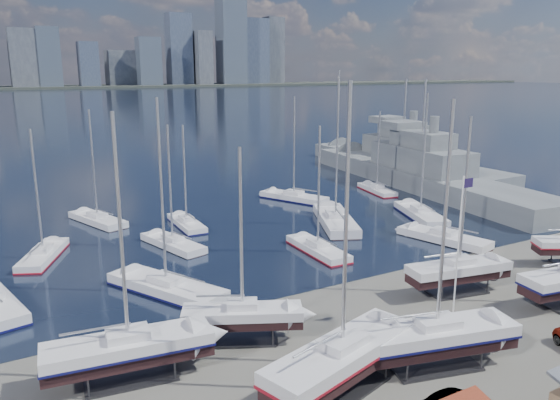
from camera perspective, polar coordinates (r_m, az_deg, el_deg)
ground at (r=42.82m, az=17.01°, el=-12.22°), size 1400.00×1400.00×0.00m
water at (r=337.57m, az=-25.23°, el=9.10°), size 1400.00×600.00×0.40m
sailboat_cradle_0 at (r=34.60m, az=-15.51°, el=-14.73°), size 10.16×4.00×15.99m
sailboat_cradle_1 at (r=32.55m, az=6.52°, el=-16.03°), size 11.40×5.99×17.62m
sailboat_cradle_2 at (r=37.81m, az=-3.94°, el=-11.92°), size 8.26×5.61×13.42m
sailboat_cradle_3 at (r=36.00m, az=16.02°, el=-13.55°), size 10.66×5.28×16.56m
sailboat_cradle_4 at (r=47.77m, az=18.17°, el=-6.97°), size 9.19×4.08×14.62m
sailboat_moored_1 at (r=58.64m, az=-23.48°, el=-5.39°), size 6.04×9.17×13.37m
sailboat_moored_2 at (r=69.64m, az=-18.51°, el=-2.07°), size 5.41×9.85×14.33m
sailboat_moored_3 at (r=46.95m, az=-11.77°, el=-9.15°), size 7.82×11.50×16.85m
sailboat_moored_4 at (r=58.32m, az=-11.13°, el=-4.58°), size 4.58×9.23×13.43m
sailboat_moored_5 at (r=65.59m, az=-9.73°, el=-2.51°), size 2.72×8.51×12.58m
sailboat_moored_6 at (r=55.72m, az=3.96°, el=-5.23°), size 2.89×9.12×13.49m
sailboat_moored_7 at (r=65.69m, az=5.81°, el=-2.34°), size 8.41×12.86×18.93m
sailboat_moored_8 at (r=77.54m, az=1.45°, el=0.17°), size 6.83×10.47×15.26m
sailboat_moored_9 at (r=61.59m, az=16.71°, el=-3.94°), size 5.15×10.47×15.23m
sailboat_moored_10 at (r=70.67m, az=14.45°, el=-1.59°), size 6.68×11.18×16.16m
sailboat_moored_11 at (r=83.94m, az=10.08°, el=0.99°), size 4.04×8.87×12.80m
naval_ship_east at (r=88.97m, az=14.39°, el=2.37°), size 14.51×52.79×18.70m
naval_ship_west at (r=103.13m, az=12.61°, el=3.95°), size 7.89×46.11×18.14m
flagpole at (r=40.51m, az=18.24°, el=-4.18°), size 0.98×0.12×11.08m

